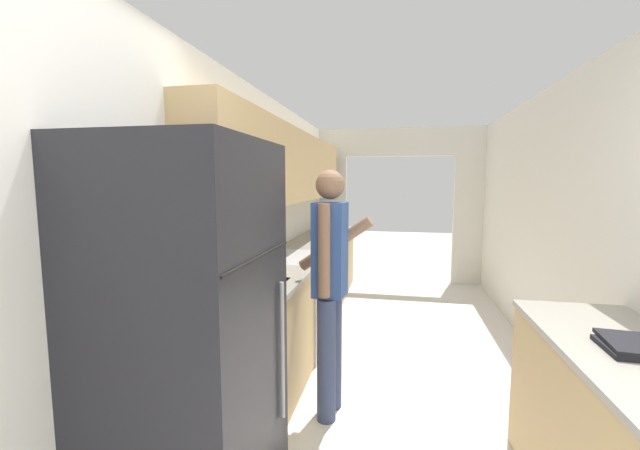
{
  "coord_description": "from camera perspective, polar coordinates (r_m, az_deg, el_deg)",
  "views": [
    {
      "loc": [
        -0.02,
        -0.98,
        1.65
      ],
      "look_at": [
        -0.93,
        3.65,
        1.12
      ],
      "focal_mm": 22.0,
      "sensor_mm": 36.0,
      "label": 1
    }
  ],
  "objects": [
    {
      "name": "refrigerator",
      "position": [
        2.0,
        -18.42,
        -15.33
      ],
      "size": [
        0.74,
        0.82,
        1.83
      ],
      "color": "black",
      "rests_on": "ground_plane"
    },
    {
      "name": "wall_far_with_doorway",
      "position": [
        6.52,
        11.36,
        4.49
      ],
      "size": [
        3.02,
        0.06,
        2.5
      ],
      "color": "silver",
      "rests_on": "ground_plane"
    },
    {
      "name": "person",
      "position": [
        2.73,
        1.44,
        -8.79
      ],
      "size": [
        0.55,
        0.4,
        1.72
      ],
      "rotation": [
        0.0,
        0.0,
        1.48
      ],
      "color": "#384266",
      "rests_on": "ground_plane"
    },
    {
      "name": "wall_right",
      "position": [
        3.44,
        34.33,
        -1.35
      ],
      "size": [
        0.06,
        7.91,
        2.5
      ],
      "color": "silver",
      "rests_on": "ground_plane"
    },
    {
      "name": "book_stack",
      "position": [
        2.22,
        38.49,
        -13.63
      ],
      "size": [
        0.24,
        0.29,
        0.04
      ],
      "color": "black",
      "rests_on": "counter_right"
    },
    {
      "name": "counter_left",
      "position": [
        4.59,
        -1.73,
        -8.62
      ],
      "size": [
        0.62,
        4.33,
        0.92
      ],
      "color": "tan",
      "rests_on": "ground_plane"
    },
    {
      "name": "range_oven",
      "position": [
        3.96,
        -3.85,
        -11.02
      ],
      "size": [
        0.66,
        0.79,
        1.06
      ],
      "color": "#B7B7BC",
      "rests_on": "ground_plane"
    },
    {
      "name": "wall_left",
      "position": [
        3.83,
        -7.66,
        4.2
      ],
      "size": [
        0.38,
        7.91,
        2.5
      ],
      "color": "silver",
      "rests_on": "ground_plane"
    }
  ]
}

